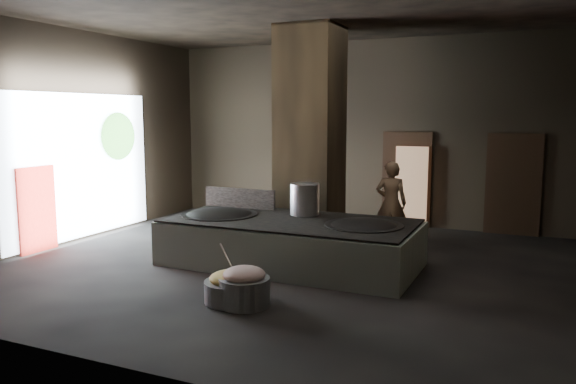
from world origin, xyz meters
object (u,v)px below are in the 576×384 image
at_px(cook, 391,203).
at_px(meat_basin, 244,291).
at_px(stock_pot, 305,199).
at_px(veg_basin, 233,291).
at_px(wok_right, 364,230).
at_px(hearth_platform, 290,243).
at_px(wok_left, 219,218).

bearing_deg(cook, meat_basin, 69.20).
height_order(stock_pot, veg_basin, stock_pot).
bearing_deg(veg_basin, meat_basin, -17.38).
xyz_separation_m(wok_right, stock_pot, (-1.30, 0.50, 0.38)).
xyz_separation_m(hearth_platform, wok_left, (-1.45, -0.05, 0.36)).
height_order(wok_left, meat_basin, wok_left).
distance_m(hearth_platform, stock_pot, 0.92).
height_order(wok_left, veg_basin, wok_left).
bearing_deg(meat_basin, wok_right, 65.07).
bearing_deg(hearth_platform, wok_right, 2.60).
bearing_deg(veg_basin, cook, 74.86).
distance_m(wok_left, cook, 3.61).
xyz_separation_m(stock_pot, meat_basin, (0.23, -2.81, -0.93)).
bearing_deg(wok_right, cook, 92.03).
height_order(stock_pot, cook, cook).
distance_m(wok_left, meat_basin, 2.86).
xyz_separation_m(wok_left, meat_basin, (1.73, -2.21, -0.55)).
height_order(wok_left, wok_right, wok_left).
height_order(hearth_platform, wok_left, wok_left).
xyz_separation_m(wok_left, cook, (2.72, 2.37, 0.13)).
distance_m(wok_right, meat_basin, 2.60).
xyz_separation_m(wok_left, veg_basin, (1.50, -2.14, -0.60)).
xyz_separation_m(cook, veg_basin, (-1.22, -4.51, -0.72)).
bearing_deg(stock_pot, wok_right, -21.04).
relative_size(hearth_platform, cook, 2.58).
bearing_deg(hearth_platform, veg_basin, -88.22).
distance_m(hearth_platform, meat_basin, 2.28).
distance_m(hearth_platform, cook, 2.69).
xyz_separation_m(stock_pot, veg_basin, (-0.00, -2.74, -0.98)).
height_order(wok_left, stock_pot, stock_pot).
relative_size(wok_right, veg_basin, 1.58).
bearing_deg(wok_left, stock_pot, 21.80).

